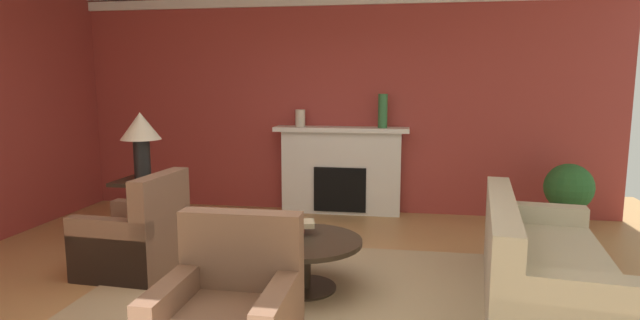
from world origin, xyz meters
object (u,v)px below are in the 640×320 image
object	(u,v)px
fireplace	(341,173)
sofa	(539,270)
side_table	(145,206)
vase_mantel_left	(300,118)
armchair_near_window	(136,240)
coffee_table	(304,252)
vase_mantel_right	(383,111)
table_lamp	(141,133)
potted_plant	(568,192)

from	to	relation	value
fireplace	sofa	xyz separation A→B (m)	(1.92, -2.70, -0.26)
side_table	vase_mantel_left	xyz separation A→B (m)	(1.48, 1.54, 0.90)
armchair_near_window	side_table	size ratio (longest dim) A/B	1.36
coffee_table	vase_mantel_right	size ratio (longest dim) A/B	2.26
armchair_near_window	table_lamp	bearing A→B (deg)	113.53
sofa	vase_mantel_right	xyz separation A→B (m)	(-1.37, 2.65, 1.11)
sofa	side_table	bearing A→B (deg)	164.29
fireplace	vase_mantel_right	xyz separation A→B (m)	(0.55, -0.05, 0.84)
vase_mantel_left	vase_mantel_right	bearing A→B (deg)	0.00
armchair_near_window	side_table	distance (m)	1.02
coffee_table	potted_plant	world-z (taller)	potted_plant
armchair_near_window	fireplace	bearing A→B (deg)	57.20
table_lamp	potted_plant	size ratio (longest dim) A/B	0.90
fireplace	table_lamp	distance (m)	2.66
potted_plant	fireplace	bearing A→B (deg)	169.70
potted_plant	table_lamp	bearing A→B (deg)	-167.23
coffee_table	potted_plant	bearing A→B (deg)	38.37
fireplace	vase_mantel_left	distance (m)	0.92
vase_mantel_left	fireplace	bearing A→B (deg)	5.14
side_table	table_lamp	world-z (taller)	table_lamp
sofa	table_lamp	bearing A→B (deg)	164.29
table_lamp	armchair_near_window	bearing A→B (deg)	-66.47
armchair_near_window	potted_plant	world-z (taller)	armchair_near_window
sofa	vase_mantel_left	size ratio (longest dim) A/B	9.58
vase_mantel_left	vase_mantel_right	size ratio (longest dim) A/B	0.52
armchair_near_window	vase_mantel_right	distance (m)	3.47
side_table	vase_mantel_right	xyz separation A→B (m)	(2.58, 1.54, 1.00)
fireplace	coffee_table	size ratio (longest dim) A/B	1.80
vase_mantel_left	side_table	bearing A→B (deg)	-133.86
side_table	table_lamp	bearing A→B (deg)	0.00
table_lamp	vase_mantel_left	distance (m)	2.13
sofa	side_table	size ratio (longest dim) A/B	3.15
vase_mantel_right	potted_plant	world-z (taller)	vase_mantel_right
potted_plant	sofa	bearing A→B (deg)	-110.94
coffee_table	vase_mantel_right	bearing A→B (deg)	78.43
side_table	coffee_table	bearing A→B (deg)	-28.14
vase_mantel_left	armchair_near_window	bearing A→B (deg)	-113.49
vase_mantel_left	table_lamp	bearing A→B (deg)	-133.86
sofa	table_lamp	xyz separation A→B (m)	(-3.95, 1.11, 0.93)
sofa	vase_mantel_right	distance (m)	3.18
coffee_table	side_table	distance (m)	2.31
armchair_near_window	table_lamp	distance (m)	1.37
side_table	potted_plant	xyz separation A→B (m)	(4.79, 1.09, 0.09)
sofa	coffee_table	xyz separation A→B (m)	(-1.91, 0.02, 0.04)
vase_mantel_left	potted_plant	world-z (taller)	vase_mantel_left
armchair_near_window	potted_plant	xyz separation A→B (m)	(4.38, 2.02, 0.19)
fireplace	table_lamp	size ratio (longest dim) A/B	2.40
coffee_table	vase_mantel_left	xyz separation A→B (m)	(-0.56, 2.63, 0.96)
fireplace	vase_mantel_left	world-z (taller)	vase_mantel_left
armchair_near_window	sofa	bearing A→B (deg)	-2.91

